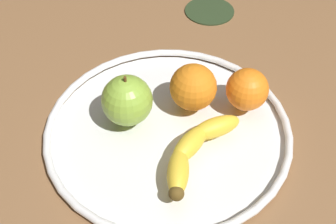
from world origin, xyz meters
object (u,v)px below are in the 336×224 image
Objects in this scene: banana at (194,149)px; ambient_coaster at (210,10)px; fruit_bowl at (168,129)px; orange_back_right at (192,86)px; apple at (127,100)px; orange_front_left at (247,89)px.

ambient_coaster is at bearing -151.65° from banana.
ambient_coaster is (-32.02, -15.55, -0.62)cm from fruit_bowl.
orange_back_right is (-8.27, -7.08, 2.24)cm from banana.
banana is at bearing 93.78° from apple.
ambient_coaster is (-20.37, -22.19, -4.93)cm from orange_front_left.
ambient_coaster is (-34.94, -9.78, -5.49)cm from apple.
banana is 40.90cm from ambient_coaster.
orange_back_right is 1.11× the size of orange_front_left.
apple is 1.28× the size of orange_front_left.
apple is 1.16× the size of orange_back_right.
banana is 13.86cm from orange_front_left.
orange_back_right is 30.49cm from ambient_coaster.
fruit_bowl is 7.54cm from banana.
orange_front_left is at bearing 47.45° from ambient_coaster.
apple is 0.83× the size of ambient_coaster.
ambient_coaster is (-25.84, -15.30, -5.29)cm from orange_back_right.
banana is at bearing 0.79° from orange_front_left.
apple is 19.14cm from orange_front_left.
orange_front_left is (-14.57, 12.40, -0.57)cm from apple.
fruit_bowl is at bearing 116.82° from apple.
apple is at bearing -40.41° from orange_front_left.
orange_back_right is (-9.10, 5.52, -0.20)cm from apple.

